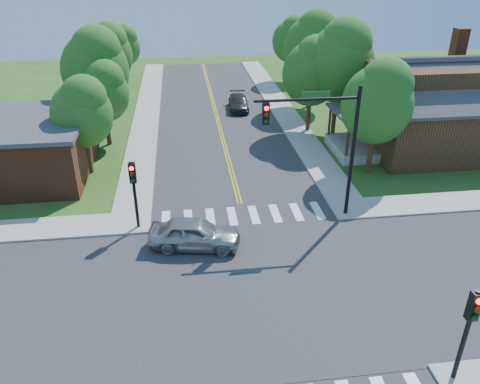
{
  "coord_description": "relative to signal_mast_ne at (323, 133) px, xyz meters",
  "views": [
    {
      "loc": [
        -2.99,
        -15.76,
        12.98
      ],
      "look_at": [
        -0.35,
        4.85,
        2.2
      ],
      "focal_mm": 35.0,
      "sensor_mm": 36.0,
      "label": 1
    }
  ],
  "objects": [
    {
      "name": "ground",
      "position": [
        -3.91,
        -5.59,
        -4.85
      ],
      "size": [
        100.0,
        100.0,
        0.0
      ],
      "primitive_type": "plane",
      "color": "#2A5219",
      "rests_on": "ground"
    },
    {
      "name": "road_ns",
      "position": [
        -3.91,
        -5.59,
        -4.83
      ],
      "size": [
        10.0,
        90.0,
        0.04
      ],
      "primitive_type": "cube",
      "color": "#2D2D30",
      "rests_on": "ground"
    },
    {
      "name": "road_ew",
      "position": [
        -3.91,
        -5.59,
        -4.83
      ],
      "size": [
        90.0,
        10.0,
        0.04
      ],
      "primitive_type": "cube",
      "color": "#2D2D30",
      "rests_on": "ground"
    },
    {
      "name": "intersection_patch",
      "position": [
        -3.91,
        -5.59,
        -4.85
      ],
      "size": [
        10.2,
        10.2,
        0.06
      ],
      "primitive_type": "cube",
      "color": "#2D2D30",
      "rests_on": "ground"
    },
    {
      "name": "sidewalk_ne",
      "position": [
        11.9,
        10.23,
        -4.78
      ],
      "size": [
        40.0,
        40.0,
        0.14
      ],
      "color": "#9E9B93",
      "rests_on": "ground"
    },
    {
      "name": "crosswalk_north",
      "position": [
        -3.91,
        0.61,
        -4.8
      ],
      "size": [
        8.85,
        2.0,
        0.01
      ],
      "color": "white",
      "rests_on": "ground"
    },
    {
      "name": "centerline",
      "position": [
        -3.91,
        -5.59,
        -4.8
      ],
      "size": [
        0.3,
        90.0,
        0.01
      ],
      "color": "gold",
      "rests_on": "ground"
    },
    {
      "name": "signal_mast_ne",
      "position": [
        0.0,
        0.0,
        0.0
      ],
      "size": [
        5.3,
        0.42,
        7.2
      ],
      "color": "black",
      "rests_on": "ground"
    },
    {
      "name": "signal_pole_se",
      "position": [
        1.69,
        -11.21,
        -2.19
      ],
      "size": [
        0.34,
        0.42,
        3.8
      ],
      "color": "black",
      "rests_on": "ground"
    },
    {
      "name": "signal_pole_nw",
      "position": [
        -9.51,
        -0.01,
        -2.19
      ],
      "size": [
        0.34,
        0.42,
        3.8
      ],
      "color": "black",
      "rests_on": "ground"
    },
    {
      "name": "house_ne",
      "position": [
        11.19,
        8.65,
        -1.52
      ],
      "size": [
        13.05,
        8.8,
        7.11
      ],
      "color": "black",
      "rests_on": "ground"
    },
    {
      "name": "building_nw",
      "position": [
        -18.11,
        7.61,
        -2.97
      ],
      "size": [
        10.4,
        8.4,
        3.73
      ],
      "color": "brown",
      "rests_on": "ground"
    },
    {
      "name": "tree_e_a",
      "position": [
        5.03,
        5.11,
        0.06
      ],
      "size": [
        4.41,
        4.19,
        7.49
      ],
      "color": "#382314",
      "rests_on": "ground"
    },
    {
      "name": "tree_e_b",
      "position": [
        5.02,
        12.71,
        0.95
      ],
      "size": [
        5.21,
        4.95,
        8.86
      ],
      "color": "#382314",
      "rests_on": "ground"
    },
    {
      "name": "tree_e_c",
      "position": [
        4.91,
        19.92,
        0.81
      ],
      "size": [
        5.08,
        4.83,
        8.64
      ],
      "color": "#382314",
      "rests_on": "ground"
    },
    {
      "name": "tree_e_d",
      "position": [
        5.28,
        29.53,
        -0.28
      ],
      "size": [
        4.11,
        3.9,
        6.98
      ],
      "color": "#382314",
      "rests_on": "ground"
    },
    {
      "name": "tree_w_a",
      "position": [
        -12.98,
        7.47,
        -0.63
      ],
      "size": [
        3.8,
        3.61,
        6.45
      ],
      "color": "#382314",
      "rests_on": "ground"
    },
    {
      "name": "tree_w_b",
      "position": [
        -12.99,
        14.37,
        0.64
      ],
      "size": [
        4.92,
        4.68,
        8.37
      ],
      "color": "#382314",
      "rests_on": "ground"
    },
    {
      "name": "tree_w_c",
      "position": [
        -13.17,
        22.81,
        0.07
      ],
      "size": [
        4.42,
        4.2,
        7.52
      ],
      "color": "#382314",
      "rests_on": "ground"
    },
    {
      "name": "tree_w_d",
      "position": [
        -12.67,
        31.11,
        -0.82
      ],
      "size": [
        3.62,
        3.44,
        6.16
      ],
      "color": "#382314",
      "rests_on": "ground"
    },
    {
      "name": "tree_house",
      "position": [
        3.11,
        13.32,
        0.08
      ],
      "size": [
        4.43,
        4.21,
        7.53
      ],
      "color": "#382314",
      "rests_on": "ground"
    },
    {
      "name": "tree_bldg",
      "position": [
        -12.36,
        12.43,
        -0.71
      ],
      "size": [
        3.72,
        3.54,
        6.33
      ],
      "color": "#382314",
      "rests_on": "ground"
    },
    {
      "name": "car_silver",
      "position": [
        -6.65,
        -2.09,
        -4.1
      ],
      "size": [
        3.37,
        5.06,
        1.51
      ],
      "primitive_type": "imported",
      "rotation": [
        0.0,
        0.0,
        1.39
      ],
      "color": "#A6A8AD",
      "rests_on": "ground"
    },
    {
      "name": "car_dgrey",
      "position": [
        -1.78,
        19.73,
        -4.22
      ],
      "size": [
        2.4,
        4.59,
        1.25
      ],
      "primitive_type": "imported",
      "rotation": [
        0.0,
        0.0,
        -0.07
      ],
      "color": "#27282B",
      "rests_on": "ground"
    }
  ]
}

